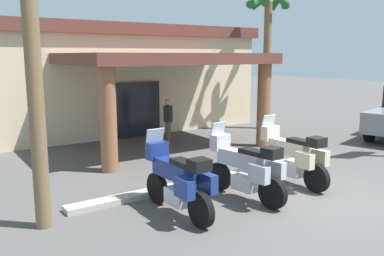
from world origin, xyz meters
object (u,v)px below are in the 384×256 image
at_px(motorcycle_blue, 178,181).
at_px(motorcycle_cream, 293,156).
at_px(motorcycle_silver, 245,168).
at_px(motel_building, 110,77).
at_px(palm_tree_near_portico, 268,22).
at_px(pedestrian, 168,118).

bearing_deg(motorcycle_blue, motorcycle_cream, -89.69).
bearing_deg(motorcycle_silver, motel_building, -13.76).
xyz_separation_m(motorcycle_silver, motorcycle_cream, (1.67, 0.16, 0.00)).
relative_size(motorcycle_silver, motorcycle_cream, 1.00).
relative_size(motorcycle_cream, palm_tree_near_portico, 0.37).
bearing_deg(motel_building, motorcycle_cream, -87.44).
distance_m(motel_building, palm_tree_near_portico, 7.07).
bearing_deg(motel_building, palm_tree_near_portico, -37.45).
distance_m(motorcycle_blue, pedestrian, 6.53).
distance_m(motorcycle_silver, motorcycle_cream, 1.68).
relative_size(motel_building, motorcycle_silver, 5.45).
relative_size(motel_building, motorcycle_blue, 5.45).
bearing_deg(motorcycle_silver, motorcycle_cream, -90.55).
xyz_separation_m(pedestrian, palm_tree_near_portico, (5.07, 0.32, 3.54)).
xyz_separation_m(motel_building, motorcycle_silver, (-1.42, -10.25, -1.50)).
height_order(motorcycle_blue, motorcycle_cream, same).
relative_size(motel_building, palm_tree_near_portico, 2.01).
relative_size(motorcycle_silver, pedestrian, 1.38).
bearing_deg(pedestrian, motorcycle_silver, -88.29).
height_order(motorcycle_blue, palm_tree_near_portico, palm_tree_near_portico).
height_order(motorcycle_cream, pedestrian, motorcycle_cream).
height_order(motel_building, motorcycle_silver, motel_building).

